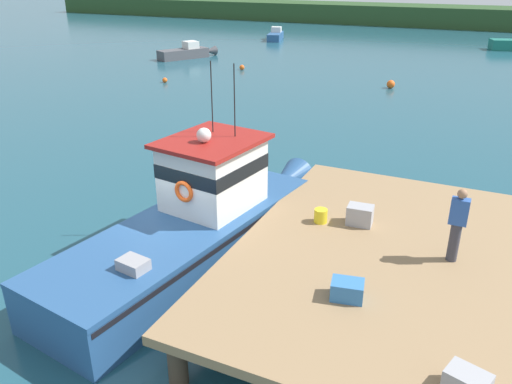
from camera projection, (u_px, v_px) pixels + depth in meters
name	position (u px, v px, depth m)	size (l,w,h in m)	color
ground_plane	(193.00, 251.00, 13.50)	(200.00, 200.00, 0.00)	#1E4C5B
dock	(378.00, 256.00, 11.21)	(6.00, 9.00, 1.20)	#4C3D2D
main_fishing_boat	(199.00, 221.00, 12.91)	(3.67, 9.96, 4.80)	#285184
crate_single_far	(347.00, 290.00, 9.51)	(0.60, 0.44, 0.36)	#3370B2
crate_stack_near_edge	(467.00, 383.00, 7.36)	(0.60, 0.44, 0.37)	#9E9EA3
crate_stack_mid_dock	(360.00, 215.00, 12.24)	(0.60, 0.44, 0.48)	#9E9EA3
bait_bucket	(321.00, 216.00, 12.36)	(0.32, 0.32, 0.34)	yellow
deckhand_by_the_boat	(457.00, 224.00, 10.48)	(0.36, 0.22, 1.63)	#383842
moored_boat_near_channel	(187.00, 52.00, 42.00)	(3.36, 5.11, 1.33)	#4C4C51
moored_boat_far_right	(276.00, 35.00, 52.84)	(2.22, 4.94, 1.24)	#285184
mooring_buoy_inshore	(391.00, 84.00, 31.58)	(0.50, 0.50, 0.50)	#EA5B19
mooring_buoy_outer	(242.00, 67.00, 37.26)	(0.37, 0.37, 0.37)	#EA5B19
mooring_buoy_channel_marker	(165.00, 80.00, 33.13)	(0.33, 0.33, 0.33)	#EA5B19
far_shoreline	(450.00, 16.00, 64.43)	(120.00, 8.00, 2.40)	#284723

